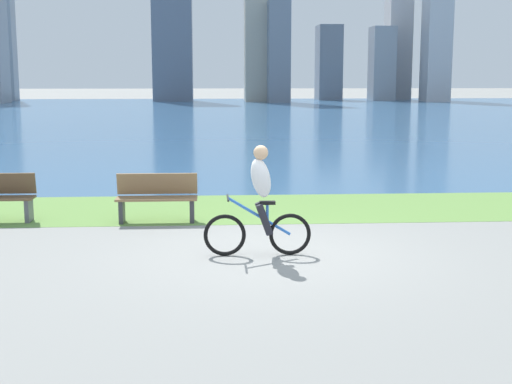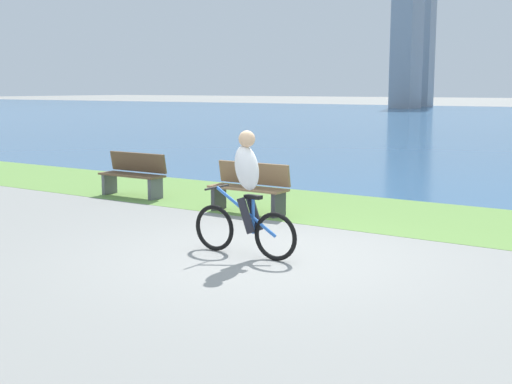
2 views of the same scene
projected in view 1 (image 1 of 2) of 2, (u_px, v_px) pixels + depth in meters
name	position (u px, v px, depth m)	size (l,w,h in m)	color
ground_plane	(273.00, 254.00, 10.85)	(300.00, 300.00, 0.00)	gray
grass_strip_bayside	(257.00, 208.00, 14.62)	(120.00, 3.27, 0.01)	#6B9947
bay_water_surface	(224.00, 114.00, 51.05)	(300.00, 70.72, 0.00)	#386693
cyclist_lead	(260.00, 201.00, 10.65)	(1.63, 0.52, 1.68)	black
bench_near_path	(157.00, 198.00, 13.21)	(1.50, 0.47, 0.90)	olive
city_skyline_far_shore	(261.00, 19.00, 76.78)	(51.50, 11.78, 25.25)	#8C939E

